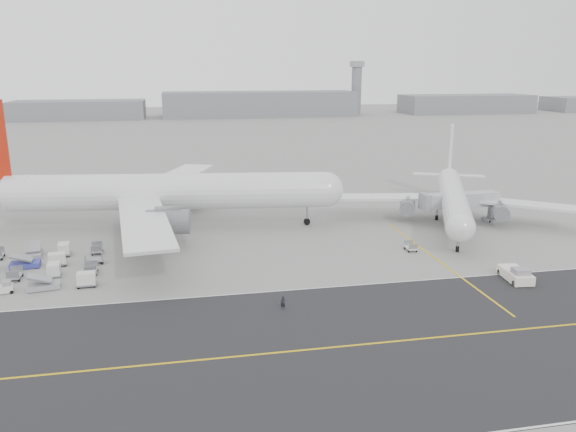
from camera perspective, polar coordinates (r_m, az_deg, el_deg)
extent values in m
plane|color=gray|center=(73.96, -4.85, -7.23)|extent=(700.00, 700.00, 0.00)
cube|color=#252527|center=(58.59, 2.15, -13.42)|extent=(220.00, 32.00, 0.02)
cube|color=gold|center=(58.58, 2.15, -13.40)|extent=(220.00, 0.30, 0.01)
cube|color=silver|center=(72.58, -0.70, -7.59)|extent=(220.00, 0.25, 0.01)
cube|color=gold|center=(86.55, 14.97, -4.34)|extent=(0.30, 40.00, 0.01)
cylinder|color=gray|center=(350.19, 6.96, 12.55)|extent=(6.00, 6.00, 28.00)
cube|color=gray|center=(349.92, 7.04, 15.08)|extent=(7.00, 7.00, 3.50)
cylinder|color=white|center=(101.20, -11.95, 2.45)|extent=(55.99, 13.61, 6.38)
sphere|color=white|center=(100.89, 3.89, 2.71)|extent=(6.25, 6.25, 6.25)
cube|color=white|center=(114.72, -26.66, 2.96)|extent=(4.36, 10.49, 0.25)
cube|color=white|center=(85.54, -14.40, -0.52)|extent=(10.18, 31.10, 0.45)
cube|color=white|center=(117.84, -11.43, 3.82)|extent=(17.51, 30.89, 0.45)
cylinder|color=gray|center=(90.49, -12.05, -0.58)|extent=(7.24, 4.81, 3.95)
cylinder|color=gray|center=(112.69, -10.38, 2.55)|extent=(7.24, 4.81, 3.95)
cylinder|color=black|center=(101.94, 1.94, -0.57)|extent=(1.26, 0.65, 1.20)
cylinder|color=black|center=(99.31, -13.24, -1.40)|extent=(1.26, 0.65, 1.20)
cylinder|color=black|center=(106.58, -12.57, -0.24)|extent=(1.26, 0.65, 1.20)
cylinder|color=gray|center=(101.51, 1.94, 0.34)|extent=(0.36, 0.36, 3.35)
cylinder|color=white|center=(106.51, 16.47, 1.71)|extent=(20.03, 37.55, 4.48)
sphere|color=white|center=(87.58, 17.11, -1.13)|extent=(4.39, 4.39, 4.39)
cone|color=white|center=(126.51, 16.01, 3.92)|extent=(6.79, 8.61, 4.04)
cube|color=white|center=(126.01, 16.20, 6.72)|extent=(2.21, 4.12, 9.54)
cube|color=white|center=(127.04, 14.22, 4.13)|extent=(7.41, 4.88, 0.25)
cube|color=white|center=(127.47, 17.77, 3.91)|extent=(7.41, 4.88, 0.25)
cube|color=white|center=(107.45, 10.13, 1.90)|extent=(21.97, 8.44, 0.45)
cube|color=white|center=(108.97, 22.62, 1.15)|extent=(19.85, 16.98, 0.45)
cylinder|color=gray|center=(105.74, 12.04, 0.96)|extent=(4.48, 5.49, 2.78)
cylinder|color=gray|center=(106.81, 20.76, 0.45)|extent=(4.48, 5.49, 2.78)
cylinder|color=black|center=(91.02, 16.82, -3.22)|extent=(0.85, 1.09, 0.97)
cylinder|color=black|center=(108.73, 14.86, -0.15)|extent=(0.85, 1.09, 0.97)
cylinder|color=black|center=(109.07, 17.68, -0.31)|extent=(0.85, 1.09, 0.97)
cylinder|color=gray|center=(90.68, 16.88, -2.51)|extent=(0.36, 0.36, 2.35)
cube|color=white|center=(81.74, 22.10, -5.56)|extent=(3.23, 5.79, 1.25)
cube|color=gray|center=(80.39, 22.57, -5.23)|extent=(2.14, 1.98, 0.81)
cylinder|color=gray|center=(84.68, 21.05, -4.98)|extent=(0.37, 2.33, 0.14)
cylinder|color=black|center=(79.56, 22.02, -6.38)|extent=(0.44, 0.84, 0.81)
cylinder|color=black|center=(80.63, 23.51, -6.26)|extent=(0.44, 0.84, 0.81)
cylinder|color=black|center=(83.13, 20.70, -5.34)|extent=(0.44, 0.84, 0.81)
cylinder|color=black|center=(84.16, 22.13, -5.24)|extent=(0.44, 0.84, 0.81)
cylinder|color=gray|center=(110.74, 20.00, 0.48)|extent=(1.54, 1.54, 3.85)
cube|color=gray|center=(111.12, 19.93, -0.31)|extent=(2.59, 2.59, 0.67)
cube|color=#B8B8BD|center=(106.68, 17.08, 1.59)|extent=(14.52, 3.22, 2.50)
cube|color=gray|center=(103.41, 13.75, 1.41)|extent=(1.27, 3.12, 2.89)
cylinder|color=black|center=(112.55, 20.09, -0.17)|extent=(0.31, 0.59, 0.58)
imported|color=black|center=(67.03, -0.51, -8.80)|extent=(0.73, 0.61, 1.70)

